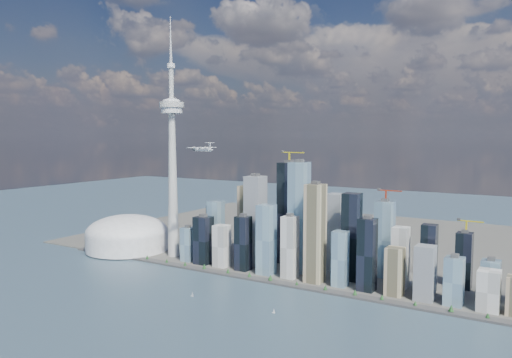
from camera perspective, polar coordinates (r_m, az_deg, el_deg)
The scene contains 10 objects.
ground at distance 790.66m, azimuth -7.35°, elevation -16.20°, with size 4000.00×4000.00×0.00m, color #364F5F.
seawall at distance 986.94m, azimuth 1.91°, elevation -11.68°, with size 1100.00×22.00×4.00m, color #383838.
land at distance 1385.44m, azimuth 11.10°, elevation -6.89°, with size 1400.00×900.00×3.00m, color #4C4C47.
shoreline_trees at distance 985.01m, azimuth 1.91°, elevation -11.30°, with size 960.53×7.20×8.80m.
skyscraper_cluster at distance 1018.05m, azimuth 7.28°, elevation -6.83°, with size 736.00×142.00×249.02m.
needle_tower at distance 1168.36m, azimuth -9.55°, elevation 2.52°, with size 56.00×56.00×550.50m.
dome_stadium at distance 1280.03m, azimuth -14.50°, elevation -6.22°, with size 200.00×200.00×86.00m.
airplane at distance 996.03m, azimuth -6.14°, elevation 3.43°, with size 70.74×63.41×17.96m.
sailboat_west at distance 915.44m, azimuth -7.29°, elevation -12.98°, with size 7.39×3.24×10.21m.
sailboat_east at distance 830.35m, azimuth 2.04°, elevation -14.90°, with size 6.09×1.94×8.44m.
Camera 1 is at (460.99, -575.12, 286.11)m, focal length 35.00 mm.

